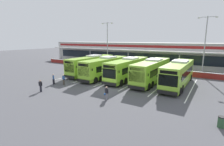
{
  "coord_description": "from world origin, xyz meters",
  "views": [
    {
      "loc": [
        12.86,
        -19.51,
        6.9
      ],
      "look_at": [
        -1.01,
        3.0,
        1.6
      ],
      "focal_mm": 26.96,
      "sensor_mm": 36.0,
      "label": 1
    }
  ],
  "objects_px": {
    "coach_bus_leftmost": "(91,65)",
    "pedestrian_in_dark_coat": "(53,79)",
    "coach_bus_rightmost": "(178,74)",
    "pedestrian_child": "(41,85)",
    "coach_bus_right_centre": "(152,71)",
    "pedestrian_with_handbag": "(106,93)",
    "pedestrian_near_bin": "(64,79)",
    "litter_bin": "(221,122)",
    "lamp_post_centre": "(205,43)",
    "coach_bus_centre": "(128,69)",
    "coach_bus_left_centre": "(106,68)",
    "lamp_post_west": "(107,42)"
  },
  "relations": [
    {
      "from": "pedestrian_child",
      "to": "pedestrian_near_bin",
      "type": "height_order",
      "value": "same"
    },
    {
      "from": "pedestrian_child",
      "to": "lamp_post_centre",
      "type": "xyz_separation_m",
      "value": [
        17.6,
        22.33,
        5.42
      ]
    },
    {
      "from": "pedestrian_child",
      "to": "lamp_post_centre",
      "type": "distance_m",
      "value": 28.94
    },
    {
      "from": "coach_bus_rightmost",
      "to": "coach_bus_centre",
      "type": "bearing_deg",
      "value": -178.81
    },
    {
      "from": "coach_bus_right_centre",
      "to": "litter_bin",
      "type": "xyz_separation_m",
      "value": [
        9.47,
        -11.16,
        -1.32
      ]
    },
    {
      "from": "coach_bus_right_centre",
      "to": "pedestrian_child",
      "type": "height_order",
      "value": "coach_bus_right_centre"
    },
    {
      "from": "pedestrian_child",
      "to": "coach_bus_rightmost",
      "type": "bearing_deg",
      "value": 40.43
    },
    {
      "from": "pedestrian_in_dark_coat",
      "to": "pedestrian_near_bin",
      "type": "bearing_deg",
      "value": 24.25
    },
    {
      "from": "pedestrian_near_bin",
      "to": "lamp_post_west",
      "type": "relative_size",
      "value": 0.15
    },
    {
      "from": "pedestrian_in_dark_coat",
      "to": "pedestrian_child",
      "type": "height_order",
      "value": "same"
    },
    {
      "from": "coach_bus_left_centre",
      "to": "coach_bus_rightmost",
      "type": "xyz_separation_m",
      "value": [
        12.52,
        0.86,
        0.0
      ]
    },
    {
      "from": "coach_bus_centre",
      "to": "coach_bus_right_centre",
      "type": "distance_m",
      "value": 4.22
    },
    {
      "from": "coach_bus_leftmost",
      "to": "coach_bus_left_centre",
      "type": "height_order",
      "value": "same"
    },
    {
      "from": "coach_bus_right_centre",
      "to": "lamp_post_west",
      "type": "relative_size",
      "value": 1.11
    },
    {
      "from": "coach_bus_left_centre",
      "to": "pedestrian_near_bin",
      "type": "relative_size",
      "value": 7.52
    },
    {
      "from": "pedestrian_in_dark_coat",
      "to": "lamp_post_west",
      "type": "relative_size",
      "value": 0.15
    },
    {
      "from": "lamp_post_centre",
      "to": "litter_bin",
      "type": "xyz_separation_m",
      "value": [
        2.82,
        -20.71,
        -5.82
      ]
    },
    {
      "from": "coach_bus_leftmost",
      "to": "pedestrian_in_dark_coat",
      "type": "distance_m",
      "value": 9.41
    },
    {
      "from": "lamp_post_west",
      "to": "lamp_post_centre",
      "type": "bearing_deg",
      "value": -0.03
    },
    {
      "from": "coach_bus_right_centre",
      "to": "lamp_post_centre",
      "type": "relative_size",
      "value": 1.11
    },
    {
      "from": "lamp_post_centre",
      "to": "pedestrian_with_handbag",
      "type": "bearing_deg",
      "value": -112.45
    },
    {
      "from": "coach_bus_rightmost",
      "to": "pedestrian_near_bin",
      "type": "height_order",
      "value": "coach_bus_rightmost"
    },
    {
      "from": "coach_bus_centre",
      "to": "coach_bus_right_centre",
      "type": "height_order",
      "value": "same"
    },
    {
      "from": "coach_bus_right_centre",
      "to": "lamp_post_centre",
      "type": "distance_m",
      "value": 12.48
    },
    {
      "from": "coach_bus_rightmost",
      "to": "pedestrian_child",
      "type": "distance_m",
      "value": 19.73
    },
    {
      "from": "pedestrian_near_bin",
      "to": "lamp_post_centre",
      "type": "xyz_separation_m",
      "value": [
        17.75,
        18.17,
        5.42
      ]
    },
    {
      "from": "coach_bus_centre",
      "to": "pedestrian_in_dark_coat",
      "type": "distance_m",
      "value": 12.43
    },
    {
      "from": "coach_bus_rightmost",
      "to": "pedestrian_with_handbag",
      "type": "relative_size",
      "value": 7.52
    },
    {
      "from": "coach_bus_left_centre",
      "to": "pedestrian_with_handbag",
      "type": "xyz_separation_m",
      "value": [
        6.73,
        -9.89,
        -0.93
      ]
    },
    {
      "from": "coach_bus_right_centre",
      "to": "pedestrian_with_handbag",
      "type": "height_order",
      "value": "coach_bus_right_centre"
    },
    {
      "from": "coach_bus_rightmost",
      "to": "coach_bus_right_centre",
      "type": "bearing_deg",
      "value": 180.0
    },
    {
      "from": "pedestrian_child",
      "to": "lamp_post_west",
      "type": "distance_m",
      "value": 23.32
    },
    {
      "from": "coach_bus_left_centre",
      "to": "litter_bin",
      "type": "distance_m",
      "value": 20.72
    },
    {
      "from": "pedestrian_child",
      "to": "litter_bin",
      "type": "distance_m",
      "value": 20.49
    },
    {
      "from": "coach_bus_leftmost",
      "to": "pedestrian_child",
      "type": "height_order",
      "value": "coach_bus_leftmost"
    },
    {
      "from": "coach_bus_right_centre",
      "to": "litter_bin",
      "type": "distance_m",
      "value": 14.7
    },
    {
      "from": "litter_bin",
      "to": "pedestrian_in_dark_coat",
      "type": "bearing_deg",
      "value": 175.17
    },
    {
      "from": "coach_bus_leftmost",
      "to": "pedestrian_in_dark_coat",
      "type": "relative_size",
      "value": 7.52
    },
    {
      "from": "coach_bus_leftmost",
      "to": "coach_bus_rightmost",
      "type": "xyz_separation_m",
      "value": [
        16.55,
        -0.07,
        0.0
      ]
    },
    {
      "from": "coach_bus_left_centre",
      "to": "pedestrian_child",
      "type": "relative_size",
      "value": 7.52
    },
    {
      "from": "coach_bus_right_centre",
      "to": "pedestrian_with_handbag",
      "type": "relative_size",
      "value": 7.52
    },
    {
      "from": "coach_bus_rightmost",
      "to": "lamp_post_centre",
      "type": "distance_m",
      "value": 10.87
    },
    {
      "from": "coach_bus_left_centre",
      "to": "coach_bus_rightmost",
      "type": "bearing_deg",
      "value": 3.95
    },
    {
      "from": "coach_bus_right_centre",
      "to": "lamp_post_centre",
      "type": "xyz_separation_m",
      "value": [
        6.65,
        9.55,
        4.5
      ]
    },
    {
      "from": "pedestrian_with_handbag",
      "to": "pedestrian_near_bin",
      "type": "xyz_separation_m",
      "value": [
        -9.37,
        2.13,
        0.02
      ]
    },
    {
      "from": "pedestrian_with_handbag",
      "to": "pedestrian_near_bin",
      "type": "bearing_deg",
      "value": 167.17
    },
    {
      "from": "coach_bus_centre",
      "to": "coach_bus_left_centre",
      "type": "bearing_deg",
      "value": -170.74
    },
    {
      "from": "coach_bus_leftmost",
      "to": "pedestrian_near_bin",
      "type": "distance_m",
      "value": 8.85
    },
    {
      "from": "coach_bus_leftmost",
      "to": "pedestrian_near_bin",
      "type": "bearing_deg",
      "value": -80.85
    },
    {
      "from": "coach_bus_rightmost",
      "to": "coach_bus_leftmost",
      "type": "bearing_deg",
      "value": 179.74
    }
  ]
}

